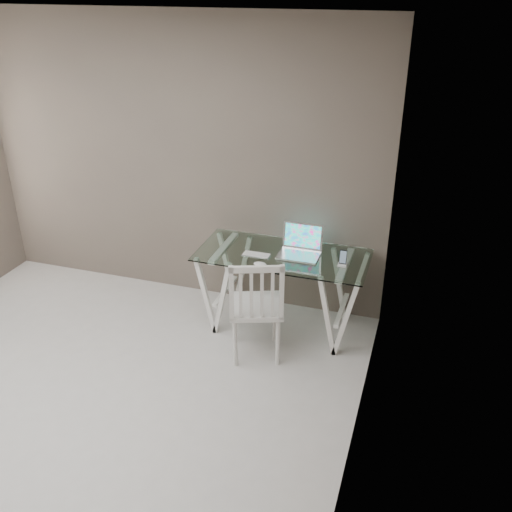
% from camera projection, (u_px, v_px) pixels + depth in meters
% --- Properties ---
extents(room, '(4.50, 4.52, 2.71)m').
position_uv_depth(room, '(4.00, 210.00, 3.32)').
color(room, '#BCB9B5').
rests_on(room, ground).
extents(desk, '(1.50, 0.70, 0.75)m').
position_uv_depth(desk, '(282.00, 290.00, 5.15)').
color(desk, silver).
rests_on(desk, ground).
extents(chair, '(0.56, 0.56, 0.95)m').
position_uv_depth(chair, '(256.00, 305.00, 4.65)').
color(chair, silver).
rests_on(chair, ground).
extents(laptop, '(0.35, 0.29, 0.25)m').
position_uv_depth(laptop, '(300.00, 247.00, 4.98)').
color(laptop, silver).
rests_on(laptop, desk).
extents(keyboard, '(0.25, 0.11, 0.01)m').
position_uv_depth(keyboard, '(256.00, 255.00, 4.97)').
color(keyboard, silver).
rests_on(keyboard, desk).
extents(mouse, '(0.11, 0.07, 0.04)m').
position_uv_depth(mouse, '(260.00, 264.00, 4.78)').
color(mouse, silver).
rests_on(mouse, desk).
extents(phone_dock, '(0.07, 0.07, 0.14)m').
position_uv_depth(phone_dock, '(343.00, 261.00, 4.78)').
color(phone_dock, white).
rests_on(phone_dock, desk).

